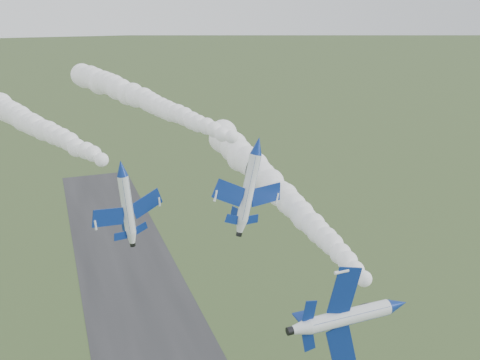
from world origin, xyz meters
name	(u,v)px	position (x,y,z in m)	size (l,w,h in m)	color
jet_lead	(398,305)	(15.90, -4.84, 35.47)	(3.28, 13.16, 10.89)	white
smoke_trail_jet_lead	(272,185)	(16.63, 28.45, 37.02)	(5.56, 60.40, 5.56)	white
jet_pair_left	(122,168)	(-6.95, 19.31, 45.01)	(9.66, 11.14, 2.88)	white
smoke_trail_jet_pair_left	(12,112)	(-19.98, 50.03, 46.79)	(4.97, 61.40, 4.97)	white
jet_pair_right	(258,146)	(10.37, 18.78, 46.31)	(11.03, 13.22, 4.04)	white
smoke_trail_jet_pair_right	(140,98)	(0.96, 50.87, 47.65)	(4.87, 59.84, 4.87)	white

